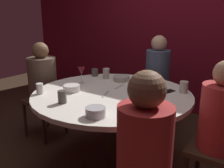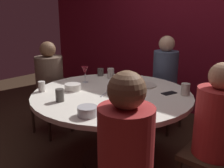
% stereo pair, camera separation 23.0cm
% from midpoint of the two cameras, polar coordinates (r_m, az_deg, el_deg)
% --- Properties ---
extents(ground_plane, '(8.00, 8.00, 0.00)m').
position_cam_midpoint_polar(ground_plane, '(2.65, 2.61, -17.26)').
color(ground_plane, '#382619').
extents(back_wall, '(6.00, 0.10, 2.60)m').
position_cam_midpoint_polar(back_wall, '(3.79, 20.24, 12.72)').
color(back_wall, maroon).
rests_on(back_wall, ground).
extents(dining_table, '(1.49, 1.49, 0.73)m').
position_cam_midpoint_polar(dining_table, '(2.37, 2.79, -4.94)').
color(dining_table, silver).
rests_on(dining_table, ground).
extents(seated_diner_left, '(0.40, 0.40, 1.14)m').
position_cam_midpoint_polar(seated_diner_left, '(3.02, -12.11, 1.35)').
color(seated_diner_left, '#3F2D1E').
rests_on(seated_diner_left, ground).
extents(seated_diner_back, '(0.40, 0.40, 1.20)m').
position_cam_midpoint_polar(seated_diner_back, '(3.16, 14.23, 2.38)').
color(seated_diner_back, '#3F2D1E').
rests_on(seated_diner_back, ground).
extents(seated_diner_right, '(0.40, 0.40, 1.14)m').
position_cam_midpoint_polar(seated_diner_right, '(1.94, 26.29, -8.27)').
color(seated_diner_right, '#3F2D1E').
rests_on(seated_diner_right, ground).
extents(seated_diner_front_right, '(0.57, 0.57, 1.17)m').
position_cam_midpoint_polar(seated_diner_front_right, '(1.41, 8.04, -15.01)').
color(seated_diner_front_right, '#3F2D1E').
rests_on(seated_diner_front_right, ground).
extents(candle_holder, '(0.07, 0.07, 0.10)m').
position_cam_midpoint_polar(candle_holder, '(2.36, 8.08, -0.82)').
color(candle_holder, black).
rests_on(candle_holder, dining_table).
extents(wine_glass, '(0.08, 0.08, 0.18)m').
position_cam_midpoint_polar(wine_glass, '(2.63, -3.77, 3.01)').
color(wine_glass, silver).
rests_on(wine_glass, dining_table).
extents(dinner_plate, '(0.24, 0.24, 0.01)m').
position_cam_midpoint_polar(dinner_plate, '(2.56, 10.11, -0.33)').
color(dinner_plate, beige).
rests_on(dinner_plate, dining_table).
extents(cell_phone, '(0.11, 0.15, 0.01)m').
position_cam_midpoint_polar(cell_phone, '(2.37, 15.78, -2.09)').
color(cell_phone, black).
rests_on(cell_phone, dining_table).
extents(bowl_serving_large, '(0.15, 0.15, 0.07)m').
position_cam_midpoint_polar(bowl_serving_large, '(1.79, -2.00, -6.36)').
color(bowl_serving_large, '#B7B7BC').
rests_on(bowl_serving_large, dining_table).
extents(bowl_salad_center, '(0.16, 0.16, 0.06)m').
position_cam_midpoint_polar(bowl_salad_center, '(2.39, -6.35, -0.73)').
color(bowl_salad_center, silver).
rests_on(bowl_salad_center, dining_table).
extents(bowl_small_white, '(0.18, 0.18, 0.05)m').
position_cam_midpoint_polar(bowl_small_white, '(2.71, 5.49, 1.17)').
color(bowl_small_white, '#B2ADA3').
rests_on(bowl_small_white, dining_table).
extents(cup_near_candle, '(0.08, 0.08, 0.12)m').
position_cam_midpoint_polar(cup_near_candle, '(2.81, 2.08, 2.44)').
color(cup_near_candle, '#B2ADA3').
rests_on(cup_near_candle, dining_table).
extents(cup_by_left_diner, '(0.07, 0.07, 0.11)m').
position_cam_midpoint_polar(cup_by_left_diner, '(2.09, -8.91, -2.62)').
color(cup_by_left_diner, '#4C4742').
rests_on(cup_by_left_diner, dining_table).
extents(cup_by_right_diner, '(0.08, 0.08, 0.11)m').
position_cam_midpoint_polar(cup_by_right_diner, '(2.36, 19.32, -1.21)').
color(cup_by_right_diner, beige).
rests_on(cup_by_right_diner, dining_table).
extents(cup_center_front, '(0.06, 0.06, 0.10)m').
position_cam_midpoint_polar(cup_center_front, '(2.40, -13.31, -0.60)').
color(cup_center_front, silver).
rests_on(cup_center_front, dining_table).
extents(cup_far_edge, '(0.07, 0.07, 0.09)m').
position_cam_midpoint_polar(cup_far_edge, '(2.94, -0.42, 2.74)').
color(cup_far_edge, '#4C4742').
rests_on(cup_far_edge, dining_table).
extents(fork_near_plate, '(0.03, 0.18, 0.01)m').
position_cam_midpoint_polar(fork_near_plate, '(2.50, 4.80, -0.67)').
color(fork_near_plate, '#B7B7BC').
rests_on(fork_near_plate, dining_table).
extents(knife_near_plate, '(0.07, 0.18, 0.01)m').
position_cam_midpoint_polar(knife_near_plate, '(2.27, 1.26, -2.34)').
color(knife_near_plate, '#B7B7BC').
rests_on(knife_near_plate, dining_table).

